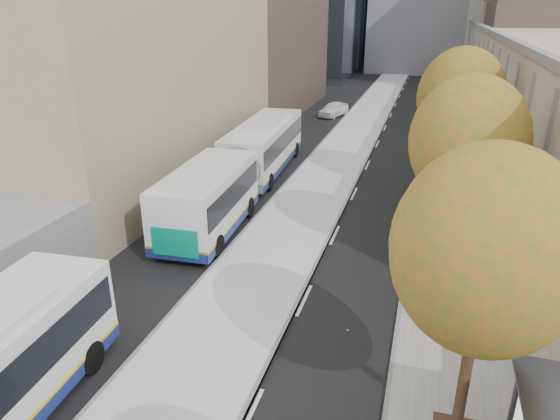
% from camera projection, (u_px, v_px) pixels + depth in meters
% --- Properties ---
extents(bus_platform, '(4.25, 150.00, 0.15)m').
position_uv_depth(bus_platform, '(333.00, 165.00, 34.28)').
color(bus_platform, '#BEBEBE').
rests_on(bus_platform, ground).
extents(sidewalk, '(4.75, 150.00, 0.08)m').
position_uv_depth(sidewalk, '(455.00, 176.00, 32.16)').
color(sidewalk, gray).
rests_on(sidewalk, ground).
extents(tree_c, '(4.20, 4.20, 7.28)m').
position_uv_depth(tree_c, '(487.00, 251.00, 10.82)').
color(tree_c, '#311E15').
rests_on(tree_c, sidewalk).
extents(tree_d, '(4.40, 4.40, 7.60)m').
position_uv_depth(tree_d, '(468.00, 142.00, 18.73)').
color(tree_d, '#311E15').
rests_on(tree_d, sidewalk).
extents(tree_e, '(4.60, 4.60, 7.92)m').
position_uv_depth(tree_e, '(461.00, 98.00, 26.63)').
color(tree_e, '#311E15').
rests_on(tree_e, sidewalk).
extents(bus_far, '(3.83, 19.30, 3.20)m').
position_uv_depth(bus_far, '(245.00, 164.00, 28.84)').
color(bus_far, silver).
rests_on(bus_far, ground).
extents(distant_car, '(2.77, 4.46, 1.42)m').
position_uv_depth(distant_car, '(334.00, 109.00, 49.82)').
color(distant_car, white).
rests_on(distant_car, ground).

